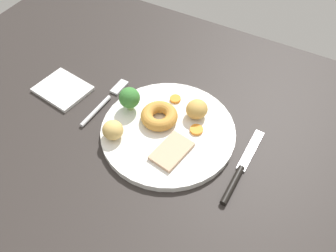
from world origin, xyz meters
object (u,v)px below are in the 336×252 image
object	(u,v)px
knife	(239,171)
folded_napkin	(63,89)
yorkshire_pudding	(159,116)
roast_potato_right	(197,109)
carrot_coin_front	(175,99)
broccoli_floret	(129,98)
meat_slice_main	(172,151)
roast_potato_left	(113,130)
carrot_coin_back	(196,130)
fork	(106,100)
dinner_plate	(168,131)

from	to	relation	value
knife	folded_napkin	world-z (taller)	knife
yorkshire_pudding	knife	world-z (taller)	yorkshire_pudding
roast_potato_right	carrot_coin_front	bearing A→B (deg)	162.55
carrot_coin_front	knife	bearing A→B (deg)	-27.18
roast_potato_right	knife	xyz separation A→B (cm)	(12.64, -7.66, -2.85)
roast_potato_right	broccoli_floret	size ratio (longest dim) A/B	0.87
meat_slice_main	knife	xyz separation A→B (cm)	(12.58, 2.88, -1.35)
folded_napkin	carrot_coin_front	bearing A→B (deg)	19.34
roast_potato_right	broccoli_floret	distance (cm)	13.75
roast_potato_left	carrot_coin_front	world-z (taller)	roast_potato_left
carrot_coin_back	yorkshire_pudding	bearing A→B (deg)	-171.85
carrot_coin_front	fork	bearing A→B (deg)	-154.26
meat_slice_main	knife	size ratio (longest dim) A/B	0.43
roast_potato_left	carrot_coin_back	world-z (taller)	roast_potato_left
roast_potato_left	roast_potato_right	bearing A→B (deg)	47.32
knife	meat_slice_main	bearing A→B (deg)	103.39
meat_slice_main	fork	distance (cm)	20.26
carrot_coin_front	broccoli_floret	xyz separation A→B (cm)	(-7.02, -6.58, 2.64)
yorkshire_pudding	roast_potato_left	xyz separation A→B (cm)	(-5.63, -7.89, 0.62)
carrot_coin_back	fork	size ratio (longest dim) A/B	0.17
roast_potato_left	knife	size ratio (longest dim) A/B	0.22
broccoli_floret	folded_napkin	distance (cm)	17.40
roast_potato_right	folded_napkin	xyz separation A→B (cm)	(-29.72, -6.54, -2.90)
meat_slice_main	carrot_coin_front	distance (cm)	13.71
roast_potato_left	fork	distance (cm)	11.41
dinner_plate	carrot_coin_front	xyz separation A→B (cm)	(-2.57, 7.82, 0.99)
fork	knife	world-z (taller)	knife
roast_potato_left	broccoli_floret	xyz separation A→B (cm)	(-1.25, 7.86, 1.08)
fork	roast_potato_right	bearing A→B (deg)	-75.14
yorkshire_pudding	folded_napkin	bearing A→B (deg)	-175.57
roast_potato_left	carrot_coin_back	xyz separation A→B (cm)	(13.41, 9.00, -1.55)
knife	roast_potato_left	bearing A→B (deg)	102.00
carrot_coin_front	fork	size ratio (longest dim) A/B	0.15
knife	folded_napkin	distance (cm)	42.38
roast_potato_left	folded_napkin	xyz separation A→B (cm)	(-18.11, 6.05, -2.85)
roast_potato_right	broccoli_floret	bearing A→B (deg)	-159.78
dinner_plate	yorkshire_pudding	bearing A→B (deg)	154.79
carrot_coin_front	dinner_plate	bearing A→B (deg)	-71.77
dinner_plate	folded_napkin	distance (cm)	26.46
dinner_plate	carrot_coin_back	distance (cm)	5.69
roast_potato_right	carrot_coin_back	distance (cm)	4.32
meat_slice_main	broccoli_floret	size ratio (longest dim) A/B	1.55
knife	roast_potato_right	bearing A→B (deg)	59.28
meat_slice_main	yorkshire_pudding	distance (cm)	8.44
yorkshire_pudding	broccoli_floret	bearing A→B (deg)	-179.69
roast_potato_right	knife	world-z (taller)	roast_potato_right
knife	folded_napkin	bearing A→B (deg)	88.99
yorkshire_pudding	carrot_coin_front	bearing A→B (deg)	88.83
broccoli_floret	fork	bearing A→B (deg)	179.08
dinner_plate	roast_potato_right	world-z (taller)	roast_potato_right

